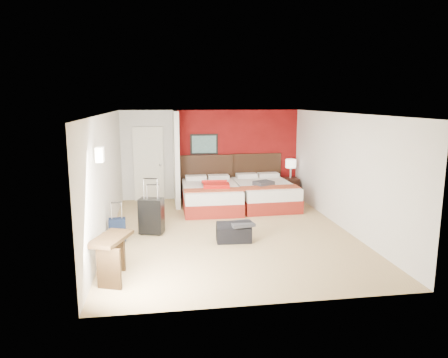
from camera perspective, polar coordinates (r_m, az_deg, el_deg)
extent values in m
plane|color=#CFB47F|center=(8.97, 0.75, -7.24)|extent=(6.50, 6.50, 0.00)
cube|color=silver|center=(11.84, -1.79, 3.37)|extent=(5.00, 0.04, 2.50)
cube|color=silver|center=(8.62, -15.86, 0.19)|extent=(0.04, 6.50, 2.50)
cube|color=black|center=(11.73, -2.74, 4.77)|extent=(0.78, 0.03, 0.58)
cube|color=white|center=(7.04, -16.65, 3.21)|extent=(0.12, 0.20, 0.24)
cube|color=maroon|center=(11.94, 1.80, 3.43)|extent=(3.50, 0.04, 2.50)
cube|color=silver|center=(11.14, -6.52, 2.84)|extent=(0.12, 1.20, 2.50)
cube|color=silver|center=(11.75, -10.27, 2.04)|extent=(0.82, 0.06, 2.05)
cube|color=white|center=(10.78, -1.82, -2.47)|extent=(1.45, 2.05, 0.61)
cube|color=silver|center=(11.13, 5.53, -2.09)|extent=(1.50, 2.09, 0.61)
cube|color=#B7140F|center=(10.62, -1.23, -0.68)|extent=(0.72, 0.94, 0.11)
cube|color=#3B3C41|center=(10.74, 5.43, -0.58)|extent=(0.56, 0.52, 0.11)
cube|color=black|center=(11.99, 9.03, -1.27)|extent=(0.43, 0.43, 0.60)
cylinder|color=silver|center=(11.89, 9.11, 1.40)|extent=(0.34, 0.34, 0.53)
cube|color=black|center=(8.86, -9.88, -5.16)|extent=(0.55, 0.43, 0.73)
cube|color=black|center=(9.01, -9.58, -5.25)|extent=(0.44, 0.29, 0.62)
cube|color=black|center=(8.56, -14.36, -6.90)|extent=(0.34, 0.22, 0.45)
cube|color=black|center=(8.33, 1.34, -7.42)|extent=(0.70, 0.40, 0.35)
cube|color=#343439|center=(8.25, 2.44, -6.13)|extent=(0.50, 0.44, 0.06)
cube|color=#301F10|center=(6.84, -15.13, -10.38)|extent=(0.68, 0.93, 0.69)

